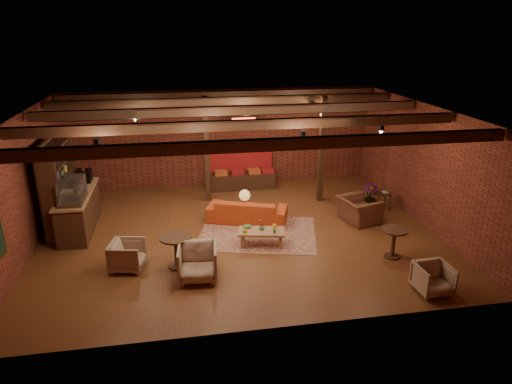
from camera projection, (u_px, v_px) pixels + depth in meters
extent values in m
plane|color=#412210|center=(239.00, 234.00, 11.88)|extent=(10.00, 10.00, 0.00)
cube|color=black|center=(237.00, 111.00, 10.78)|extent=(10.00, 8.00, 0.02)
cube|color=maroon|center=(222.00, 138.00, 15.03)|extent=(10.00, 0.02, 3.20)
cube|color=maroon|center=(271.00, 249.00, 7.63)|extent=(10.00, 0.02, 3.20)
cube|color=maroon|center=(24.00, 187.00, 10.52)|extent=(0.02, 8.00, 3.20)
cube|color=maroon|center=(424.00, 166.00, 12.14)|extent=(0.02, 8.00, 3.20)
cylinder|color=black|center=(230.00, 114.00, 12.38)|extent=(9.60, 0.12, 0.12)
cube|color=black|center=(207.00, 150.00, 13.64)|extent=(0.16, 0.16, 3.20)
cube|color=black|center=(322.00, 150.00, 13.63)|extent=(0.16, 0.16, 3.20)
imported|color=#337F33|center=(81.00, 183.00, 11.92)|extent=(0.35, 0.39, 0.30)
cube|color=red|center=(244.00, 121.00, 14.03)|extent=(0.86, 0.06, 0.30)
cube|color=maroon|center=(258.00, 233.00, 11.91)|extent=(3.45, 2.95, 0.01)
imported|color=#AF3C18|center=(247.00, 210.00, 12.56)|extent=(2.32, 1.54, 0.63)
cube|color=olive|center=(262.00, 232.00, 11.17)|extent=(1.21, 0.77, 0.05)
cube|color=olive|center=(242.00, 242.00, 11.07)|extent=(0.07, 0.07, 0.33)
cube|color=olive|center=(281.00, 242.00, 11.04)|extent=(0.07, 0.07, 0.33)
cube|color=olive|center=(243.00, 235.00, 11.44)|extent=(0.07, 0.07, 0.33)
cube|color=olive|center=(280.00, 235.00, 11.41)|extent=(0.07, 0.07, 0.33)
imported|color=yellow|center=(245.00, 231.00, 11.03)|extent=(0.13, 0.13, 0.09)
imported|color=#407F39|center=(275.00, 231.00, 11.01)|extent=(0.11, 0.11, 0.08)
imported|color=yellow|center=(274.00, 226.00, 11.31)|extent=(0.13, 0.13, 0.09)
imported|color=#407F39|center=(247.00, 226.00, 11.33)|extent=(0.23, 0.23, 0.05)
imported|color=#407F39|center=(262.00, 228.00, 11.19)|extent=(0.12, 0.12, 0.11)
sphere|color=#AE2A12|center=(262.00, 222.00, 11.14)|extent=(0.10, 0.10, 0.10)
cube|color=black|center=(245.00, 204.00, 12.38)|extent=(0.52, 0.52, 0.04)
cylinder|color=black|center=(245.00, 214.00, 12.48)|extent=(0.04, 0.04, 0.52)
cylinder|color=olive|center=(245.00, 203.00, 12.37)|extent=(0.15, 0.15, 0.02)
cylinder|color=olive|center=(245.00, 200.00, 12.34)|extent=(0.04, 0.04, 0.22)
sphere|color=#CA752F|center=(245.00, 195.00, 12.29)|extent=(0.30, 0.30, 0.30)
cylinder|color=black|center=(176.00, 237.00, 10.03)|extent=(0.72, 0.72, 0.04)
cylinder|color=black|center=(177.00, 252.00, 10.15)|extent=(0.10, 0.10, 0.70)
cylinder|color=black|center=(178.00, 266.00, 10.27)|extent=(0.43, 0.43, 0.04)
imported|color=#C7B39A|center=(127.00, 254.00, 10.07)|extent=(0.78, 0.81, 0.72)
imported|color=#C7B39A|center=(198.00, 261.00, 9.67)|extent=(0.87, 0.82, 0.84)
imported|color=brown|center=(359.00, 206.00, 12.49)|extent=(0.92, 1.18, 0.91)
cube|color=black|center=(382.00, 193.00, 13.38)|extent=(0.46, 0.46, 0.04)
cylinder|color=black|center=(382.00, 201.00, 13.47)|extent=(0.04, 0.04, 0.45)
imported|color=black|center=(382.00, 192.00, 13.37)|extent=(0.17, 0.23, 0.02)
cylinder|color=black|center=(395.00, 230.00, 10.47)|extent=(0.60, 0.60, 0.04)
cylinder|color=black|center=(393.00, 243.00, 10.59)|extent=(0.09, 0.09, 0.66)
cylinder|color=black|center=(392.00, 256.00, 10.70)|extent=(0.36, 0.36, 0.04)
imported|color=#C7B39A|center=(433.00, 277.00, 9.18)|extent=(0.69, 0.65, 0.68)
imported|color=#4C7F4C|center=(372.00, 171.00, 13.04)|extent=(1.49, 1.49, 2.38)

